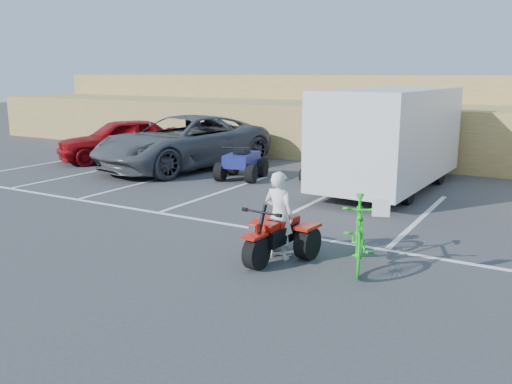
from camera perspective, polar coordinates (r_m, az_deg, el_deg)
The scene contains 11 objects.
ground at distance 9.37m, azimuth -7.12°, elevation -7.50°, with size 100.00×100.00×0.00m, color #38383A.
parking_stripes at distance 12.35m, azimuth 7.65°, elevation -2.59°, with size 28.00×5.16×0.01m.
grass_embankment at distance 23.16m, azimuth 16.82°, elevation 7.53°, with size 40.00×8.50×3.10m.
red_trike_atv at distance 9.47m, azimuth 1.88°, elevation -7.20°, with size 1.13×1.50×0.98m, color #B6140A, non-canonical shape.
rider at distance 9.36m, azimuth 2.42°, elevation -2.47°, with size 0.56×0.37×1.55m, color white.
green_dirt_bike at distance 9.19m, azimuth 10.79°, elevation -4.18°, with size 0.55×1.95×1.17m, color #14BF19.
grey_pickup at distance 18.62m, azimuth -7.67°, elevation 5.23°, with size 2.95×6.39×1.78m, color #45474D.
red_car at distance 20.72m, azimuth -14.00°, elevation 5.39°, with size 1.84×4.58×1.56m, color maroon.
cargo_trailer at distance 15.39m, azimuth 13.97°, elevation 5.77°, with size 2.60×6.02×2.77m.
quad_atv_blue at distance 16.66m, azimuth -1.50°, elevation 1.40°, with size 1.22×1.63×1.06m, color navy, non-canonical shape.
quad_atv_green at distance 16.32m, azimuth 7.21°, elevation 1.08°, with size 0.98×1.31×0.86m, color #145B21, non-canonical shape.
Camera 1 is at (5.40, -6.97, 3.17)m, focal length 38.00 mm.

